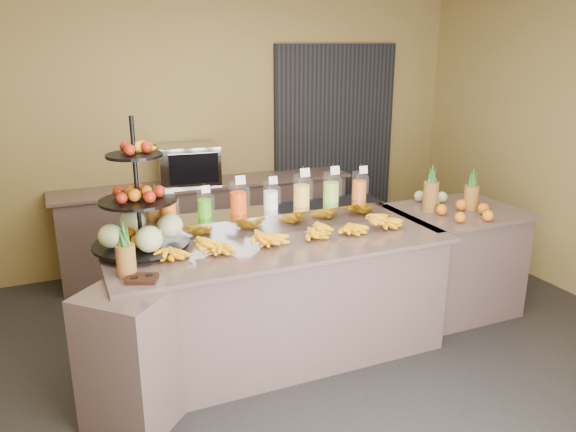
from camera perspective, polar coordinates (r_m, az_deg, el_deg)
ground at (r=4.27m, az=0.75°, el=-15.56°), size 6.00×6.00×0.00m
room_envelope at (r=4.41m, az=-1.15°, el=11.56°), size 6.04×5.02×2.82m
buffet_counter at (r=4.21m, az=-2.14°, el=-8.78°), size 2.75×1.25×0.93m
right_counter at (r=5.19m, az=16.32°, el=-4.31°), size 1.08×0.88×0.93m
back_ledge at (r=6.00m, az=-8.05°, el=-0.85°), size 3.10×0.55×0.93m
pitcher_tray at (r=4.34m, az=-1.75°, el=-0.28°), size 1.85×0.30×0.15m
juice_pitcher_orange_a at (r=4.08m, az=-11.99°, el=0.60°), size 0.11×0.11×0.26m
juice_pitcher_green at (r=4.14m, az=-8.47°, el=1.02°), size 0.11×0.11×0.26m
juice_pitcher_orange_b at (r=4.21m, az=-5.07°, el=1.65°), size 0.13×0.13×0.31m
juice_pitcher_milk at (r=4.29m, az=-1.77°, el=1.88°), size 0.12×0.12×0.28m
juice_pitcher_lemon at (r=4.39m, az=1.38°, el=2.42°), size 0.13×0.14×0.32m
juice_pitcher_lime at (r=4.50m, az=4.39°, el=2.72°), size 0.13×0.14×0.32m
juice_pitcher_orange_c at (r=4.63m, az=7.25°, el=2.94°), size 0.12×0.13×0.30m
banana_heap at (r=4.08m, az=-0.02°, el=-1.55°), size 1.90×0.17×0.16m
fruit_stand at (r=3.96m, az=-14.22°, el=-0.15°), size 0.69×0.69×0.93m
condiment_caddy at (r=3.53m, az=-14.62°, el=-6.17°), size 0.22×0.19×0.03m
pineapple_left_a at (r=3.58m, az=-16.16°, el=-3.92°), size 0.12×0.12×0.36m
pineapple_left_b at (r=4.20m, az=-13.24°, el=-0.15°), size 0.14×0.14×0.42m
right_fruit_pile at (r=4.92m, az=16.77°, el=1.14°), size 0.48×0.46×0.25m
oven_warmer at (r=5.79m, az=-10.08°, el=5.17°), size 0.64×0.48×0.40m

